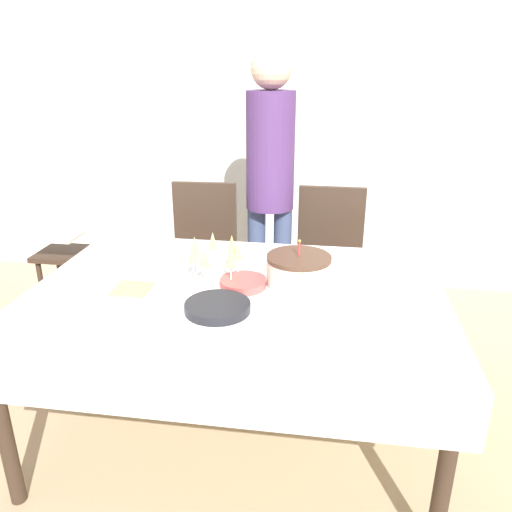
# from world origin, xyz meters

# --- Properties ---
(ground_plane) EXTENTS (12.00, 12.00, 0.00)m
(ground_plane) POSITION_xyz_m (0.00, 0.00, 0.00)
(ground_plane) COLOR tan
(wall_back) EXTENTS (8.00, 0.05, 2.70)m
(wall_back) POSITION_xyz_m (0.00, 1.88, 1.35)
(wall_back) COLOR silver
(wall_back) RESTS_ON ground_plane
(dining_table) EXTENTS (1.76, 1.22, 0.75)m
(dining_table) POSITION_xyz_m (0.00, 0.00, 0.65)
(dining_table) COLOR white
(dining_table) RESTS_ON ground_plane
(dining_chair_far_left) EXTENTS (0.44, 0.44, 0.97)m
(dining_chair_far_left) POSITION_xyz_m (-0.39, 0.93, 0.53)
(dining_chair_far_left) COLOR #38281E
(dining_chair_far_left) RESTS_ON ground_plane
(dining_chair_far_right) EXTENTS (0.42, 0.42, 0.97)m
(dining_chair_far_right) POSITION_xyz_m (0.39, 0.93, 0.53)
(dining_chair_far_right) COLOR #38281E
(dining_chair_far_right) RESTS_ON ground_plane
(birthday_cake) EXTENTS (0.28, 0.28, 0.21)m
(birthday_cake) POSITION_xyz_m (0.26, 0.09, 0.81)
(birthday_cake) COLOR silver
(birthday_cake) RESTS_ON dining_table
(champagne_tray) EXTENTS (0.33, 0.33, 0.18)m
(champagne_tray) POSITION_xyz_m (-0.12, 0.11, 0.83)
(champagne_tray) COLOR silver
(champagne_tray) RESTS_ON dining_table
(plate_stack_main) EXTENTS (0.26, 0.26, 0.03)m
(plate_stack_main) POSITION_xyz_m (-0.04, -0.20, 0.76)
(plate_stack_main) COLOR black
(plate_stack_main) RESTS_ON dining_table
(plate_stack_dessert) EXTENTS (0.20, 0.20, 0.03)m
(plate_stack_dessert) POSITION_xyz_m (0.02, 0.04, 0.76)
(plate_stack_dessert) COLOR #CC4C47
(plate_stack_dessert) RESTS_ON dining_table
(cake_knife) EXTENTS (0.27, 0.16, 0.00)m
(cake_knife) POSITION_xyz_m (0.35, -0.12, 0.75)
(cake_knife) COLOR silver
(cake_knife) RESTS_ON dining_table
(fork_pile) EXTENTS (0.17, 0.07, 0.02)m
(fork_pile) POSITION_xyz_m (-0.45, -0.23, 0.76)
(fork_pile) COLOR silver
(fork_pile) RESTS_ON dining_table
(napkin_pile) EXTENTS (0.15, 0.15, 0.01)m
(napkin_pile) POSITION_xyz_m (-0.44, -0.07, 0.75)
(napkin_pile) COLOR #E0D166
(napkin_pile) RESTS_ON dining_table
(person_standing) EXTENTS (0.28, 0.28, 1.74)m
(person_standing) POSITION_xyz_m (0.02, 0.97, 1.06)
(person_standing) COLOR #3F4C72
(person_standing) RESTS_ON ground_plane
(high_chair) EXTENTS (0.33, 0.35, 0.71)m
(high_chair) POSITION_xyz_m (-1.24, 0.75, 0.48)
(high_chair) COLOR #38281E
(high_chair) RESTS_ON ground_plane
(gift_bag) EXTENTS (0.20, 0.12, 0.32)m
(gift_bag) POSITION_xyz_m (-1.27, 0.27, 0.16)
(gift_bag) COLOR #CC333F
(gift_bag) RESTS_ON ground_plane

